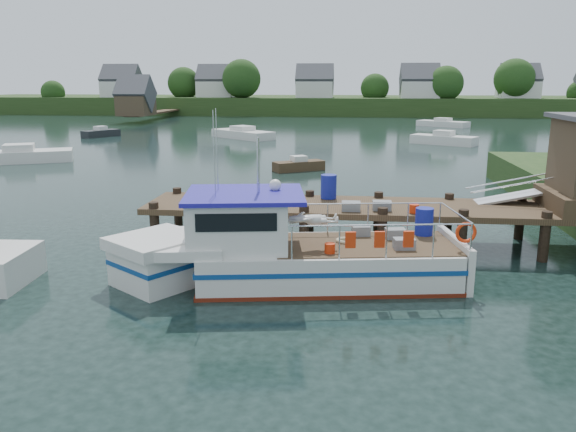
# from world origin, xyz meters

# --- Properties ---
(ground_plane) EXTENTS (160.00, 160.00, 0.00)m
(ground_plane) POSITION_xyz_m (0.00, 0.00, 0.00)
(ground_plane) COLOR black
(far_shore) EXTENTS (140.00, 42.55, 9.22)m
(far_shore) POSITION_xyz_m (0.01, 82.37, 2.10)
(far_shore) COLOR #2A431B
(far_shore) RESTS_ON ground
(dock) EXTENTS (16.60, 3.00, 4.78)m
(dock) POSITION_xyz_m (6.51, 0.01, 2.24)
(dock) COLOR #463421
(dock) RESTS_ON ground
(lobster_boat) EXTENTS (10.11, 4.19, 4.81)m
(lobster_boat) POSITION_xyz_m (-0.85, -4.04, 0.87)
(lobster_boat) COLOR silver
(lobster_boat) RESTS_ON ground
(moored_rowboat) EXTENTS (3.33, 2.63, 0.94)m
(moored_rowboat) POSITION_xyz_m (-2.24, 16.23, 0.35)
(moored_rowboat) COLOR #463421
(moored_rowboat) RESTS_ON ground
(moored_far) EXTENTS (6.41, 5.50, 1.08)m
(moored_far) POSITION_xyz_m (12.55, 53.89, 0.40)
(moored_far) COLOR silver
(moored_far) RESTS_ON ground
(moored_a) EXTENTS (7.23, 5.08, 1.27)m
(moored_a) POSITION_xyz_m (-21.92, 17.88, 0.47)
(moored_a) COLOR silver
(moored_a) RESTS_ON ground
(moored_b) EXTENTS (5.89, 4.56, 1.26)m
(moored_b) POSITION_xyz_m (9.30, 32.72, 0.47)
(moored_b) COLOR silver
(moored_b) RESTS_ON ground
(moored_d) EXTENTS (7.05, 6.60, 1.23)m
(moored_d) POSITION_xyz_m (-9.63, 36.37, 0.46)
(moored_d) COLOR silver
(moored_d) RESTS_ON ground
(moored_e) EXTENTS (3.04, 4.07, 1.08)m
(moored_e) POSITION_xyz_m (-24.33, 36.38, 0.40)
(moored_e) COLOR black
(moored_e) RESTS_ON ground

